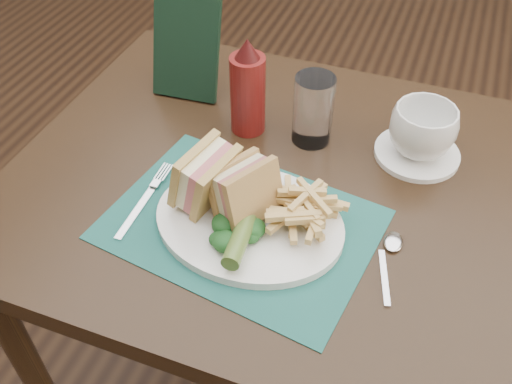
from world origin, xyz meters
TOP-DOWN VIEW (x-y plane):
  - floor at (0.00, 0.00)m, footprint 7.00×7.00m
  - table_main at (0.00, -0.50)m, footprint 0.90×0.75m
  - placemat at (-0.01, -0.63)m, footprint 0.45×0.35m
  - plate at (0.00, -0.62)m, footprint 0.31×0.25m
  - sandwich_half_a at (-0.10, -0.61)m, footprint 0.10×0.12m
  - sandwich_half_b at (-0.03, -0.60)m, footprint 0.11×0.12m
  - kale_garnish at (-0.00, -0.67)m, footprint 0.11×0.08m
  - pickle_spear at (0.01, -0.68)m, footprint 0.04×0.12m
  - fries_pile at (0.08, -0.60)m, footprint 0.18×0.20m
  - fork at (-0.18, -0.63)m, footprint 0.04×0.17m
  - spoon at (0.22, -0.63)m, footprint 0.07×0.15m
  - saucer at (0.22, -0.36)m, footprint 0.20×0.20m
  - coffee_cup at (0.22, -0.36)m, footprint 0.16×0.16m
  - drinking_glass at (0.03, -0.38)m, footprint 0.09×0.09m
  - ketchup_bottle at (-0.09, -0.39)m, footprint 0.06×0.06m
  - check_presenter at (-0.25, -0.31)m, footprint 0.14×0.09m

SIDE VIEW (x-z plane):
  - floor at x=0.00m, z-range 0.00..0.00m
  - table_main at x=0.00m, z-range 0.00..0.75m
  - placemat at x=-0.01m, z-range 0.75..0.75m
  - spoon at x=0.22m, z-range 0.75..0.76m
  - saucer at x=0.22m, z-range 0.75..0.76m
  - fork at x=-0.18m, z-range 0.75..0.76m
  - plate at x=0.00m, z-range 0.75..0.77m
  - kale_garnish at x=0.00m, z-range 0.77..0.79m
  - pickle_spear at x=0.01m, z-range 0.77..0.80m
  - fries_pile at x=0.08m, z-range 0.77..0.83m
  - coffee_cup at x=0.22m, z-range 0.76..0.85m
  - drinking_glass at x=0.03m, z-range 0.75..0.88m
  - sandwich_half_b at x=-0.03m, z-range 0.77..0.87m
  - sandwich_half_a at x=-0.10m, z-range 0.77..0.87m
  - ketchup_bottle at x=-0.09m, z-range 0.75..0.94m
  - check_presenter at x=-0.25m, z-range 0.75..0.96m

